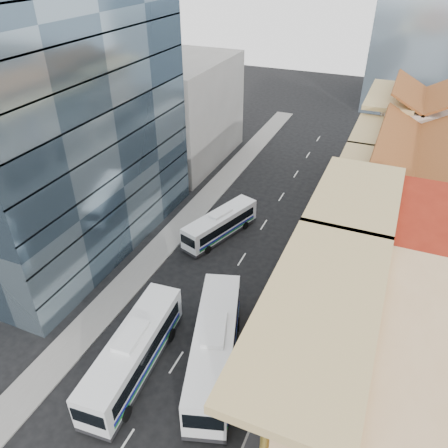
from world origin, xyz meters
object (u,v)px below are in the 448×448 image
at_px(office_tower, 57,101).
at_px(bus_left_far, 220,224).
at_px(shophouse_tan, 376,412).
at_px(bus_right, 215,346).
at_px(bus_left_near, 134,352).

height_order(office_tower, bus_left_far, office_tower).
distance_m(shophouse_tan, bus_right, 12.49).
bearing_deg(shophouse_tan, bus_right, 160.60).
bearing_deg(bus_left_near, shophouse_tan, -9.20).
height_order(shophouse_tan, office_tower, office_tower).
bearing_deg(bus_left_near, bus_left_far, 88.84).
height_order(shophouse_tan, bus_left_near, shophouse_tan).
distance_m(bus_left_far, bus_right, 17.31).
xyz_separation_m(bus_left_far, bus_right, (6.47, -16.05, 0.47)).
bearing_deg(office_tower, bus_right, -26.91).
bearing_deg(bus_left_near, bus_right, 21.70).
relative_size(office_tower, bus_left_near, 2.55).
distance_m(office_tower, bus_right, 25.74).
relative_size(shophouse_tan, office_tower, 0.47).
bearing_deg(bus_right, office_tower, 135.59).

